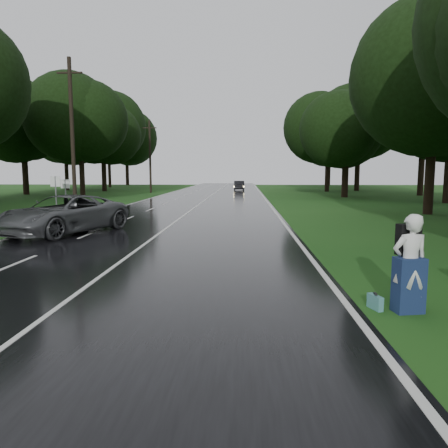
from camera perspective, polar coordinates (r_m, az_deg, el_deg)
The scene contains 16 objects.
ground at distance 10.82m, azimuth -17.52°, elevation -7.86°, with size 160.00×160.00×0.00m, color #1E4B16.
road at distance 30.15m, azimuth -4.35°, elevation 1.91°, with size 12.00×140.00×0.04m, color black.
lane_center at distance 30.15m, azimuth -4.35°, elevation 1.95°, with size 0.12×140.00×0.01m, color silver.
grey_car at distance 19.79m, azimuth -20.81°, elevation 1.25°, with size 2.78×6.02×1.67m, color #4B4E51.
far_car at distance 61.47m, azimuth 2.05°, elevation 5.22°, with size 1.46×4.20×1.38m, color black.
hitchhiker at distance 8.96m, azimuth 23.78°, elevation -5.33°, with size 0.78×0.73×1.94m.
suitcase at distance 9.07m, azimuth 19.75°, elevation -9.92°, with size 0.12×0.40×0.29m, color teal.
utility_pole_mid at distance 32.40m, azimuth -19.43°, elevation 1.85°, with size 1.80×0.28×10.65m, color black, non-canonical shape.
utility_pole_far at distance 56.24m, azimuth -9.86°, elevation 4.20°, with size 1.80×0.28×9.26m, color black, non-canonical shape.
road_sign_a at distance 26.47m, azimuth -21.62°, elevation 0.67°, with size 0.59×0.10×2.46m, color white, non-canonical shape.
road_sign_b at distance 27.69m, azimuth -20.49°, elevation 0.98°, with size 0.54×0.10×2.27m, color white, non-canonical shape.
tree_left_e at distance 49.50m, azimuth -18.53°, elevation 3.56°, with size 9.51×9.51×14.86m, color black, non-canonical shape.
tree_left_f at distance 62.01m, azimuth -15.84°, elevation 4.29°, with size 9.02×9.02×14.10m, color black, non-canonical shape.
tree_right_d at distance 30.33m, azimuth 25.80°, elevation 1.21°, with size 9.35×9.35×14.60m, color black, non-canonical shape.
tree_right_e at distance 47.35m, azimuth 15.96°, elevation 3.51°, with size 7.87×7.87×12.30m, color black, non-canonical shape.
tree_right_f at distance 60.20m, azimuth 13.71°, elevation 4.28°, with size 9.74×9.74×15.22m, color black, non-canonical shape.
Camera 1 is at (3.69, -9.80, 2.73)m, focal length 33.82 mm.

